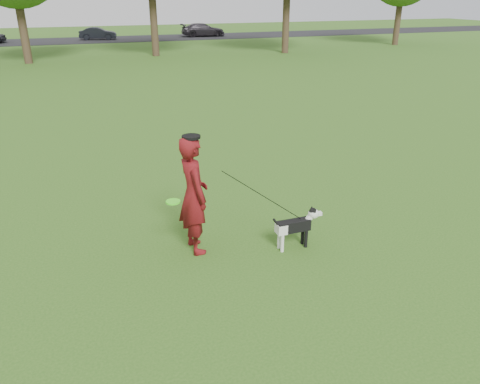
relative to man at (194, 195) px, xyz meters
name	(u,v)px	position (x,y,z in m)	size (l,w,h in m)	color
ground	(221,251)	(0.38, -0.22, -0.98)	(120.00, 120.00, 0.00)	#285116
road	(84,40)	(0.38, 39.78, -0.97)	(120.00, 7.00, 0.02)	black
man	(194,195)	(0.00, 0.00, 0.00)	(0.72, 0.47, 1.97)	#600D0E
dog	(297,224)	(1.61, -0.53, -0.56)	(0.92, 0.18, 0.70)	black
car_mid	(98,33)	(1.68, 39.78, -0.43)	(1.14, 3.26, 1.08)	black
car_right	(203,30)	(11.63, 39.78, -0.35)	(1.72, 4.22, 1.23)	black
man_held_items	(263,196)	(1.09, -0.30, -0.06)	(2.22, 0.68, 1.51)	#4CFF20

